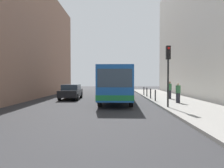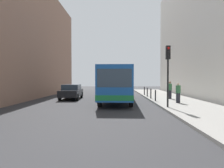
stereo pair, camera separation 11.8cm
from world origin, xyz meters
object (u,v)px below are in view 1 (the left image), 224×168
Objects in this scene: bollard_near at (155,95)px; pedestrian_mid_sidewalk at (170,90)px; pedestrian_near_signal at (178,93)px; car_beside_bus at (71,91)px; bollard_farthest at (144,91)px; bollard_far at (147,92)px; traffic_light at (168,64)px; bus at (117,82)px; bollard_mid at (151,94)px.

bollard_near is 2.79m from pedestrian_mid_sidewalk.
bollard_near is 2.03m from pedestrian_near_signal.
car_beside_bus is 2.81× the size of pedestrian_near_signal.
bollard_near is 6.80m from bollard_farthest.
bollard_far is at bearing 55.01° from pedestrian_mid_sidewalk.
traffic_light reaches higher than pedestrian_mid_sidewalk.
pedestrian_mid_sidewalk is at bearing 73.96° from traffic_light.
pedestrian_near_signal is at bearing 153.31° from bus.
pedestrian_near_signal is (1.54, -8.09, 0.31)m from bollard_farthest.
bollard_far and bollard_farthest have the same top height.
traffic_light reaches higher than car_beside_bus.
bus is at bearing 161.33° from pedestrian_near_signal.
car_beside_bus is (-4.60, 1.73, -0.94)m from bus.
pedestrian_near_signal is at bearing -165.55° from pedestrian_mid_sidewalk.
bollard_mid is 1.00× the size of bollard_farthest.
pedestrian_near_signal reaches higher than bollard_far.
pedestrian_mid_sidewalk reaches higher than bollard_far.
bollard_near is at bearing 158.38° from pedestrian_mid_sidewalk.
traffic_light is 4.32× the size of bollard_mid.
bus is 6.47m from bollard_farthest.
bollard_far is (7.90, 1.46, -0.16)m from car_beside_bus.
bollard_farthest is at bearing 90.54° from traffic_light.
car_beside_bus is 4.69× the size of bollard_mid.
bollard_far is at bearing -90.00° from bollard_farthest.
bollard_mid is 1.83m from pedestrian_mid_sidewalk.
traffic_light reaches higher than bollard_farthest.
traffic_light is 4.32× the size of bollard_near.
bus is 5.56m from pedestrian_near_signal.
bollard_near is 1.00× the size of bollard_far.
bollard_far is at bearing -171.45° from car_beside_bus.
bollard_near and bollard_mid have the same top height.
pedestrian_mid_sidewalk reaches higher than bollard_mid.
traffic_light is at bearing -89.05° from bollard_mid.
bollard_near is (3.30, -1.34, -1.10)m from bus.
bollard_mid is 0.60× the size of pedestrian_near_signal.
car_beside_bus is at bearing -154.73° from bollard_farthest.
bollard_mid is 4.53m from bollard_farthest.
bollard_farthest is 0.60× the size of pedestrian_near_signal.
bollard_farthest is 8.24m from pedestrian_near_signal.
pedestrian_mid_sidewalk reaches higher than bollard_near.
bollard_mid is 2.27m from bollard_far.
bollard_near is at bearing -90.00° from bollard_farthest.
car_beside_bus is 9.73m from pedestrian_mid_sidewalk.
traffic_light is 4.32× the size of bollard_far.
car_beside_bus is 4.69× the size of bollard_far.
bus is at bearing -164.29° from bollard_mid.
bollard_mid is (3.30, 0.93, -1.10)m from bus.
traffic_light is (8.00, -6.82, 2.22)m from car_beside_bus.
bus reaches higher than bollard_far.
bus is 11.68× the size of bollard_near.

